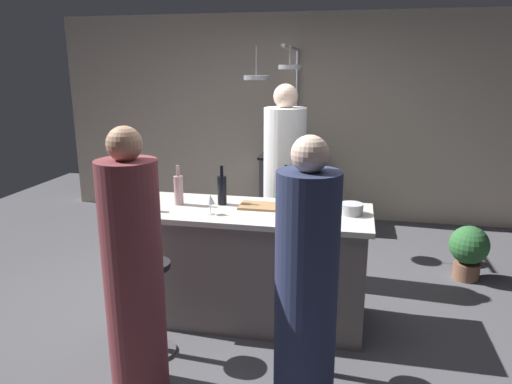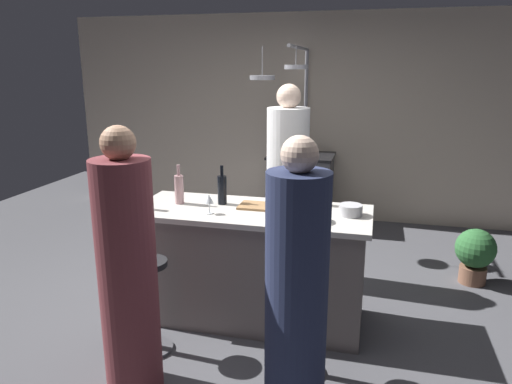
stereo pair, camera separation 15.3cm
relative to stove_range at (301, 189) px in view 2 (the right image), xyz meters
The scene contains 22 objects.
ground_plane 2.49m from the stove_range, 90.00° to the right, with size 9.00×9.00×0.00m, color #4C4C51.
back_wall 0.94m from the stove_range, 90.00° to the left, with size 6.40×0.16×2.60m, color #BCAD99.
kitchen_island 2.45m from the stove_range, 90.00° to the right, with size 1.80×0.72×0.90m.
stove_range is the anchor object (origin of this frame).
chef 1.66m from the stove_range, 85.67° to the right, with size 0.38×0.38×1.81m.
bar_stool_right 3.11m from the stove_range, 80.49° to the right, with size 0.28×0.28×0.68m.
guest_right 3.51m from the stove_range, 81.46° to the right, with size 0.34×0.34×1.62m.
bar_stool_left 3.12m from the stove_range, 100.33° to the right, with size 0.28×0.28×0.68m.
guest_left 3.51m from the stove_range, 98.05° to the right, with size 0.35×0.35×1.64m.
overhead_pot_rack 1.25m from the stove_range, 100.06° to the right, with size 0.60×1.28×2.17m.
potted_plant 2.28m from the stove_range, 36.20° to the right, with size 0.36×0.36×0.52m.
cutting_board 2.42m from the stove_range, 88.78° to the right, with size 0.32×0.22×0.02m, color #997047.
pepper_mill 2.81m from the stove_range, 107.30° to the right, with size 0.05×0.05×0.21m, color #382319.
wine_bottle_dark 2.44m from the stove_range, 96.30° to the right, with size 0.07×0.07×0.31m.
wine_bottle_rose 2.56m from the stove_range, 103.76° to the right, with size 0.07×0.07×0.31m.
wine_bottle_amber 2.30m from the stove_range, 79.72° to the right, with size 0.07×0.07×0.30m.
wine_bottle_red 2.27m from the stove_range, 84.36° to the right, with size 0.07×0.07×0.30m.
wine_glass_by_chef 2.62m from the stove_range, 84.55° to the right, with size 0.07×0.07×0.15m.
wine_glass_near_right_guest 2.69m from the stove_range, 95.97° to the right, with size 0.07×0.07×0.15m.
mixing_bowl_steel 2.57m from the stove_range, 72.97° to the right, with size 0.17×0.17×0.08m, color #B7B7BC.
mixing_bowl_wooden 2.47m from the stove_range, 80.19° to the right, with size 0.21×0.21×0.06m, color brown.
mixing_bowl_blue 2.70m from the stove_range, 79.17° to the right, with size 0.19×0.19×0.06m, color #334C6B.
Camera 2 is at (0.88, -3.34, 1.95)m, focal length 33.45 mm.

